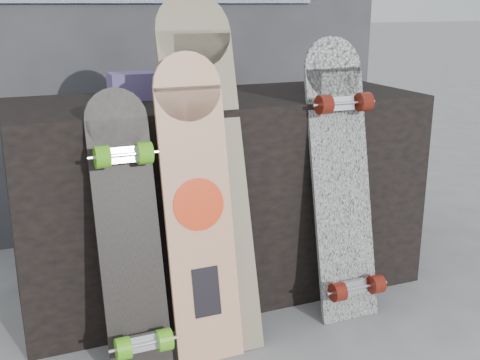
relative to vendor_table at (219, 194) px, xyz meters
name	(u,v)px	position (x,y,z in m)	size (l,w,h in m)	color
ground	(270,342)	(0.00, -0.50, -0.40)	(60.00, 60.00, 0.00)	slate
vendor_table	(219,194)	(0.00, 0.00, 0.00)	(1.60, 0.60, 0.80)	black
booth	(158,13)	(0.00, 0.85, 0.70)	(2.40, 0.22, 2.20)	#323237
merch_box_purple	(133,86)	(-0.32, 0.07, 0.45)	(0.18, 0.12, 0.10)	#42356D
merch_box_small	(328,75)	(0.50, 0.01, 0.46)	(0.14, 0.14, 0.12)	#42356D
merch_box_flat	(200,88)	(-0.05, 0.06, 0.43)	(0.22, 0.10, 0.06)	#D1B78C
longboard_geisha	(197,200)	(-0.23, -0.41, 0.13)	(0.23, 0.24, 1.01)	beige
longboard_celtic	(207,162)	(-0.17, -0.33, 0.23)	(0.27, 0.36, 1.19)	tan
longboard_cascadia	(342,176)	(0.35, -0.36, 0.14)	(0.24, 0.31, 1.04)	silver
skateboard_dark	(129,230)	(-0.46, -0.41, 0.06)	(0.20, 0.31, 0.90)	black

